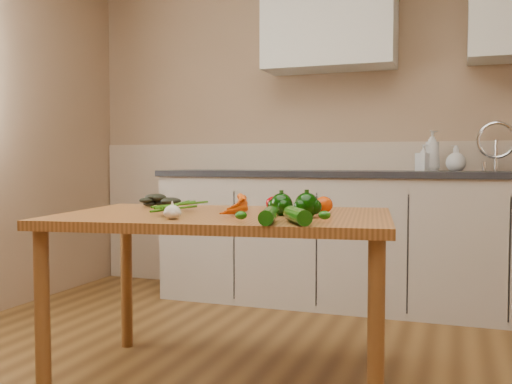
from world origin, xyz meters
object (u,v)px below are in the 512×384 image
object	(u,v)px
garlic_bulb	(172,212)
soap_bottle_a	(432,151)
pepper_b	(307,204)
tomato_b	(306,204)
leafy_greens	(161,197)
zucchini_a	(297,216)
tomato_c	(324,205)
zucchini_b	(269,216)
pepper_a	(281,205)
tomato_a	(273,203)
carrot_bunch	(218,206)
soap_bottle_c	(456,158)
pepper_c	(307,205)
soap_bottle_b	(423,158)
table	(225,233)

from	to	relation	value
garlic_bulb	soap_bottle_a	bearing A→B (deg)	66.83
pepper_b	tomato_b	xyz separation A→B (m)	(-0.04, 0.16, -0.01)
leafy_greens	zucchini_a	bearing A→B (deg)	-30.41
tomato_c	zucchini_b	xyz separation A→B (m)	(-0.10, -0.47, -0.01)
soap_bottle_a	pepper_b	bearing A→B (deg)	108.47
pepper_a	tomato_a	bearing A→B (deg)	114.90
tomato_c	zucchini_b	bearing A→B (deg)	-101.55
carrot_bunch	garlic_bulb	distance (m)	0.29
zucchini_a	soap_bottle_c	bearing A→B (deg)	75.03
soap_bottle_c	leafy_greens	bearing A→B (deg)	-57.10
pepper_b	pepper_c	world-z (taller)	pepper_c
soap_bottle_b	leafy_greens	bearing A→B (deg)	177.07
leafy_greens	pepper_b	distance (m)	0.75
pepper_b	pepper_c	bearing A→B (deg)	-76.12
pepper_b	leafy_greens	bearing A→B (deg)	173.56
soap_bottle_a	soap_bottle_c	xyz separation A→B (m)	(0.15, -0.05, -0.05)
tomato_a	zucchini_b	bearing A→B (deg)	-73.90
carrot_bunch	pepper_c	xyz separation A→B (m)	(0.40, -0.04, 0.01)
soap_bottle_a	tomato_a	distance (m)	1.64
soap_bottle_a	carrot_bunch	xyz separation A→B (m)	(-0.79, -1.74, -0.26)
soap_bottle_c	carrot_bunch	world-z (taller)	soap_bottle_c
carrot_bunch	leafy_greens	bearing A→B (deg)	143.19
tomato_b	zucchini_a	world-z (taller)	tomato_b
tomato_a	tomato_b	world-z (taller)	tomato_a
garlic_bulb	tomato_a	xyz separation A→B (m)	(0.24, 0.53, 0.00)
carrot_bunch	zucchini_a	distance (m)	0.50
table	soap_bottle_c	world-z (taller)	soap_bottle_c
carrot_bunch	zucchini_a	world-z (taller)	carrot_bunch
carrot_bunch	tomato_a	distance (m)	0.30
table	soap_bottle_b	xyz separation A→B (m)	(0.72, 1.68, 0.33)
garlic_bulb	tomato_b	xyz separation A→B (m)	(0.38, 0.57, 0.00)
tomato_c	zucchini_a	bearing A→B (deg)	-89.41
garlic_bulb	pepper_b	distance (m)	0.59
garlic_bulb	pepper_c	distance (m)	0.52
carrot_bunch	tomato_b	world-z (taller)	carrot_bunch
zucchini_b	soap_bottle_c	bearing A→B (deg)	72.54
soap_bottle_a	zucchini_a	distance (m)	2.05
garlic_bulb	carrot_bunch	bearing A→B (deg)	75.96
leafy_greens	pepper_a	world-z (taller)	leafy_greens
soap_bottle_b	garlic_bulb	distance (m)	2.15
carrot_bunch	table	bearing A→B (deg)	36.70
soap_bottle_c	pepper_a	bearing A→B (deg)	-36.52
soap_bottle_b	pepper_b	distance (m)	1.63
zucchini_a	garlic_bulb	bearing A→B (deg)	-178.15
table	tomato_c	xyz separation A→B (m)	(0.39, 0.16, 0.12)
soap_bottle_a	garlic_bulb	size ratio (longest dim) A/B	4.13
soap_bottle_a	tomato_c	xyz separation A→B (m)	(-0.38, -1.56, -0.26)
soap_bottle_c	zucchini_b	xyz separation A→B (m)	(-0.62, -1.98, -0.22)
soap_bottle_b	tomato_c	xyz separation A→B (m)	(-0.32, -1.53, -0.21)
tomato_c	soap_bottle_c	bearing A→B (deg)	70.79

